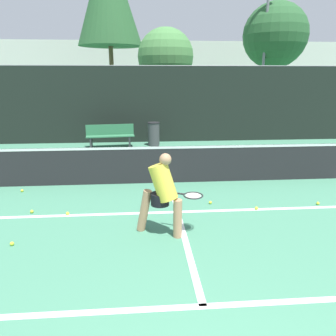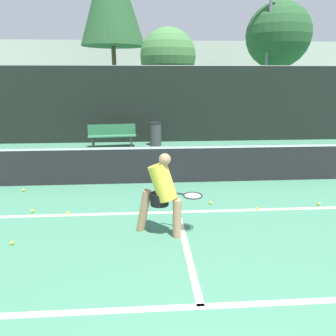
{
  "view_description": "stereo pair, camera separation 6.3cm",
  "coord_description": "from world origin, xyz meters",
  "px_view_note": "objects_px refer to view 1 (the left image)",
  "views": [
    {
      "loc": [
        -0.68,
        -0.76,
        2.65
      ],
      "look_at": [
        -0.2,
        5.23,
        0.95
      ],
      "focal_mm": 35.0,
      "sensor_mm": 36.0,
      "label": 1
    },
    {
      "loc": [
        -0.62,
        -0.76,
        2.65
      ],
      "look_at": [
        -0.2,
        5.23,
        0.95
      ],
      "focal_mm": 35.0,
      "sensor_mm": 36.0,
      "label": 2
    }
  ],
  "objects_px": {
    "trash_bin": "(154,134)",
    "parked_car": "(126,114)",
    "courtside_bench": "(110,135)",
    "player_practicing": "(163,192)"
  },
  "relations": [
    {
      "from": "trash_bin",
      "to": "parked_car",
      "type": "xyz_separation_m",
      "value": [
        -1.3,
        5.12,
        0.2
      ]
    },
    {
      "from": "courtside_bench",
      "to": "trash_bin",
      "type": "distance_m",
      "value": 1.67
    },
    {
      "from": "courtside_bench",
      "to": "trash_bin",
      "type": "bearing_deg",
      "value": -0.68
    },
    {
      "from": "trash_bin",
      "to": "parked_car",
      "type": "bearing_deg",
      "value": 104.24
    },
    {
      "from": "trash_bin",
      "to": "courtside_bench",
      "type": "bearing_deg",
      "value": -174.28
    },
    {
      "from": "player_practicing",
      "to": "parked_car",
      "type": "distance_m",
      "value": 12.64
    },
    {
      "from": "player_practicing",
      "to": "courtside_bench",
      "type": "xyz_separation_m",
      "value": [
        -1.53,
        7.3,
        -0.3
      ]
    },
    {
      "from": "courtside_bench",
      "to": "parked_car",
      "type": "height_order",
      "value": "parked_car"
    },
    {
      "from": "player_practicing",
      "to": "courtside_bench",
      "type": "bearing_deg",
      "value": 128.1
    },
    {
      "from": "courtside_bench",
      "to": "trash_bin",
      "type": "xyz_separation_m",
      "value": [
        1.66,
        0.17,
        -0.02
      ]
    }
  ]
}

